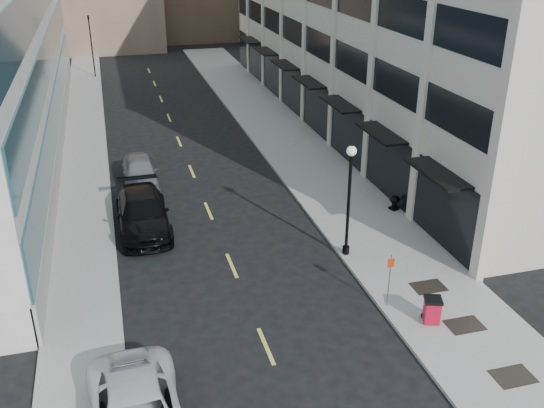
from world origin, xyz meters
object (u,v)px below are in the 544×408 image
traffic_signal (88,19)px  car_black_pickup (143,213)px  trash_bin (432,309)px  lamppost (349,191)px  car_silver_sedan (140,171)px  sign_post (390,273)px  urn_planter (395,201)px

traffic_signal → car_black_pickup: traffic_signal is taller
car_black_pickup → trash_bin: (9.98, -11.21, -0.17)m
trash_bin → lamppost: lamppost is taller
car_silver_sedan → sign_post: size_ratio=2.13×
trash_bin → sign_post: 2.07m
trash_bin → lamppost: bearing=120.1°
car_black_pickup → urn_planter: bearing=-7.1°
urn_planter → traffic_signal: bearing=112.3°
traffic_signal → trash_bin: (11.95, -46.45, -5.00)m
lamppost → sign_post: 4.74m
traffic_signal → sign_post: traffic_signal is taller
sign_post → lamppost: bearing=90.0°
urn_planter → sign_post: bearing=-117.6°
traffic_signal → lamppost: (10.80, -40.57, -2.40)m
car_silver_sedan → urn_planter: bearing=-30.0°
urn_planter → trash_bin: bearing=-108.0°
traffic_signal → urn_planter: size_ratio=8.94×
traffic_signal → sign_post: bearing=-76.5°
traffic_signal → lamppost: bearing=-75.1°
car_black_pickup → sign_post: bearing=-48.3°
traffic_signal → trash_bin: traffic_signal is taller
trash_bin → urn_planter: bearing=91.0°
car_silver_sedan → traffic_signal: bearing=94.7°
lamppost → urn_planter: size_ratio=6.91×
lamppost → urn_planter: bearing=41.5°
car_silver_sedan → urn_planter: (12.81, -7.46, -0.22)m
lamppost → sign_post: lamppost is taller
lamppost → urn_planter: lamppost is taller
car_black_pickup → lamppost: bearing=-31.6°
car_black_pickup → urn_planter: 13.22m
car_silver_sedan → urn_planter: 14.82m
trash_bin → lamppost: 6.52m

